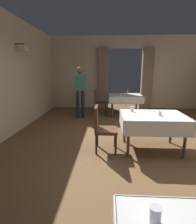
% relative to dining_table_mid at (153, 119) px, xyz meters
% --- Properties ---
extents(ground, '(10.08, 10.08, 0.00)m').
position_rel_dining_table_mid_xyz_m(ground, '(-0.20, 0.01, -0.65)').
color(ground, brown).
extents(wall_back, '(6.40, 0.27, 3.00)m').
position_rel_dining_table_mid_xyz_m(wall_back, '(-0.20, 4.19, 0.86)').
color(wall_back, beige).
rests_on(wall_back, ground).
extents(dining_table_mid, '(1.28, 0.95, 0.75)m').
position_rel_dining_table_mid_xyz_m(dining_table_mid, '(0.00, 0.00, 0.00)').
color(dining_table_mid, '#4C3D2D').
rests_on(dining_table_mid, ground).
extents(dining_table_far, '(1.19, 1.00, 0.75)m').
position_rel_dining_table_mid_xyz_m(dining_table_far, '(-0.27, 2.89, 0.01)').
color(dining_table_far, '#4C3D2D').
rests_on(dining_table_far, ground).
extents(chair_mid_left, '(0.45, 0.44, 0.93)m').
position_rel_dining_table_mid_xyz_m(chair_mid_left, '(-1.02, -0.11, -0.13)').
color(chair_mid_left, black).
rests_on(chair_mid_left, ground).
extents(chair_far_left, '(0.44, 0.44, 0.93)m').
position_rel_dining_table_mid_xyz_m(chair_far_left, '(-1.25, 2.83, -0.13)').
color(chair_far_left, black).
rests_on(chair_far_left, ground).
extents(glass_near_a, '(0.07, 0.07, 0.11)m').
position_rel_dining_table_mid_xyz_m(glass_near_a, '(-0.64, -2.59, 0.15)').
color(glass_near_a, silver).
rests_on(glass_near_a, dining_table_near).
extents(glass_mid_a, '(0.08, 0.08, 0.09)m').
position_rel_dining_table_mid_xyz_m(glass_mid_a, '(0.11, -0.07, 0.14)').
color(glass_mid_a, silver).
rests_on(glass_mid_a, dining_table_mid).
extents(plate_mid_b, '(0.20, 0.20, 0.01)m').
position_rel_dining_table_mid_xyz_m(plate_mid_b, '(0.04, 0.31, 0.11)').
color(plate_mid_b, white).
rests_on(plate_mid_b, dining_table_mid).
extents(glass_mid_c, '(0.07, 0.07, 0.12)m').
position_rel_dining_table_mid_xyz_m(glass_mid_c, '(-0.39, 0.24, 0.16)').
color(glass_mid_c, silver).
rests_on(glass_mid_c, dining_table_mid).
extents(flower_vase_far, '(0.07, 0.07, 0.20)m').
position_rel_dining_table_mid_xyz_m(flower_vase_far, '(-0.19, 3.03, 0.21)').
color(flower_vase_far, silver).
rests_on(flower_vase_far, dining_table_far).
extents(glass_far_b, '(0.08, 0.08, 0.08)m').
position_rel_dining_table_mid_xyz_m(glass_far_b, '(-0.45, 2.71, 0.14)').
color(glass_far_b, silver).
rests_on(glass_far_b, dining_table_far).
extents(person_waiter_by_doorway, '(0.42, 0.35, 1.72)m').
position_rel_dining_table_mid_xyz_m(person_waiter_by_doorway, '(-1.85, 2.39, 0.37)').
color(person_waiter_by_doorway, black).
rests_on(person_waiter_by_doorway, ground).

